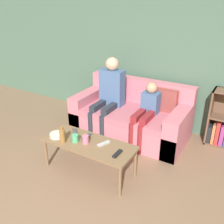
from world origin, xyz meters
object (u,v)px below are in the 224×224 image
cup_near (75,138)px  bottle (62,136)px  tv_remote_0 (75,132)px  couch (132,117)px  tv_remote_1 (117,154)px  person_child (146,110)px  tv_remote_2 (104,144)px  snack_bowl (57,135)px  coffee_table (89,145)px  person_adult (110,90)px  cup_far (86,139)px  tv_remote_3 (87,136)px

cup_near → bottle: (-0.13, -0.09, 0.05)m
tv_remote_0 → couch: bearing=26.5°
tv_remote_1 → tv_remote_0: bearing=168.4°
person_child → cup_near: person_child is taller
tv_remote_0 → tv_remote_2: same height
tv_remote_2 → snack_bowl: 0.65m
coffee_table → bottle: (-0.28, -0.16, 0.14)m
person_adult → tv_remote_0: person_adult is taller
cup_far → bottle: bearing=-154.1°
couch → person_child: person_child is taller
person_adult → bottle: bearing=-87.2°
person_child → snack_bowl: person_child is taller
tv_remote_1 → tv_remote_3: 0.55m
tv_remote_0 → bottle: (0.02, -0.27, 0.08)m
tv_remote_2 → bottle: bearing=-133.9°
person_child → tv_remote_0: size_ratio=6.01×
tv_remote_0 → tv_remote_3: same height
couch → tv_remote_1: (0.43, -1.23, 0.16)m
tv_remote_0 → tv_remote_2: bearing=-53.0°
snack_bowl → cup_far: bearing=7.7°
person_child → cup_near: (-0.48, -1.12, -0.06)m
cup_far → snack_bowl: 0.43m
coffee_table → bottle: bearing=-150.8°
person_child → tv_remote_0: 1.13m
snack_bowl → tv_remote_1: bearing=3.0°
cup_far → tv_remote_2: cup_far is taller
couch → tv_remote_1: size_ratio=10.82×
tv_remote_2 → tv_remote_3: bearing=-165.2°
person_child → cup_far: size_ratio=8.77×
tv_remote_1 → tv_remote_2: size_ratio=0.97×
cup_near → bottle: 0.16m
snack_bowl → bottle: size_ratio=0.86×
cup_far → tv_remote_3: bearing=121.1°
person_adult → snack_bowl: person_adult is taller
person_child → snack_bowl: (-0.77, -1.14, -0.09)m
cup_far → bottle: size_ratio=0.48×
tv_remote_0 → person_child: bearing=9.1°
cup_far → tv_remote_3: (-0.07, 0.12, -0.04)m
tv_remote_0 → bottle: bearing=-133.0°
cup_near → snack_bowl: bearing=-176.1°
coffee_table → cup_far: (-0.02, -0.03, 0.10)m
tv_remote_1 → tv_remote_3: size_ratio=0.99×
person_child → snack_bowl: bearing=-124.1°
bottle → person_adult: bearing=93.2°
couch → coffee_table: size_ratio=1.52×
tv_remote_3 → cup_near: bearing=-112.0°
tv_remote_3 → bottle: bottle is taller
bottle → couch: bearing=77.4°
person_child → tv_remote_2: (-0.14, -0.99, -0.10)m
cup_near → tv_remote_2: 0.37m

